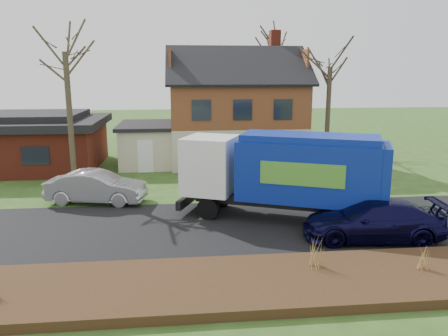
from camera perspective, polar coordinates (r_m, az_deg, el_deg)
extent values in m
plane|color=#2D4918|center=(18.35, 0.80, -7.72)|extent=(120.00, 120.00, 0.00)
cube|color=black|center=(18.35, 0.80, -7.69)|extent=(80.00, 7.00, 0.02)
cube|color=black|center=(13.47, 3.55, -14.83)|extent=(80.00, 3.50, 0.30)
cube|color=beige|center=(31.76, 1.41, 3.40)|extent=(9.00, 7.50, 2.70)
cube|color=brown|center=(31.45, 1.44, 8.35)|extent=(9.00, 7.50, 2.80)
cube|color=maroon|center=(32.94, 6.64, 16.05)|extent=(0.70, 0.90, 1.60)
cube|color=beige|center=(31.09, -9.89, 2.93)|extent=(3.50, 5.50, 2.60)
cube|color=black|center=(30.89, -9.99, 5.53)|extent=(3.90, 5.90, 0.24)
cube|color=maroon|center=(32.09, -24.00, 2.51)|extent=(9.00, 7.50, 2.80)
cube|color=black|center=(31.88, -24.26, 5.43)|extent=(9.80, 8.20, 0.50)
cube|color=black|center=(31.83, -24.33, 6.23)|extent=(7.00, 6.00, 0.40)
cylinder|color=black|center=(19.15, -2.07, -5.32)|extent=(1.02, 0.68, 0.97)
cylinder|color=black|center=(20.93, -0.32, -3.77)|extent=(1.02, 0.68, 0.97)
cylinder|color=black|center=(18.20, 14.10, -6.66)|extent=(1.02, 0.68, 0.97)
cylinder|color=black|center=(20.07, 14.42, -4.88)|extent=(1.02, 0.68, 0.97)
cylinder|color=black|center=(18.20, 17.95, -6.90)|extent=(1.02, 0.68, 0.97)
cylinder|color=black|center=(20.07, 17.89, -5.10)|extent=(1.02, 0.68, 0.97)
cube|color=black|center=(19.22, 8.18, -4.41)|extent=(7.84, 4.17, 0.33)
cube|color=white|center=(19.67, -1.82, 0.45)|extent=(2.89, 2.99, 2.52)
cube|color=black|center=(19.99, -4.61, 1.02)|extent=(0.87, 1.92, 0.84)
cube|color=black|center=(20.47, -4.77, -4.10)|extent=(1.13, 2.24, 0.42)
cube|color=navy|center=(18.75, 10.99, -0.37)|extent=(6.33, 4.45, 2.52)
cube|color=navy|center=(18.50, 11.17, 3.87)|extent=(5.96, 4.08, 0.28)
cube|color=navy|center=(18.72, 20.25, -1.23)|extent=(1.23, 2.32, 2.71)
cube|color=#4B9430|center=(17.60, 10.13, -0.86)|extent=(3.11, 1.35, 0.93)
cube|color=#4B9430|center=(19.90, 10.97, 0.64)|extent=(3.11, 1.35, 0.93)
imported|color=#A5A8AD|center=(22.38, -16.35, -2.40)|extent=(5.03, 2.55, 1.58)
imported|color=black|center=(17.78, 18.88, -6.45)|extent=(5.53, 2.73, 1.54)
cylinder|color=#463D2A|center=(25.55, -19.45, 5.81)|extent=(0.31, 0.31, 7.39)
cylinder|color=#413627|center=(29.43, 13.38, 6.22)|extent=(0.30, 0.30, 6.64)
cylinder|color=#413827|center=(38.72, 6.80, 9.25)|extent=(0.32, 0.32, 8.50)
cone|color=#A18447|center=(14.18, 11.92, -10.84)|extent=(0.04, 0.04, 0.96)
cone|color=#A18447|center=(14.14, 11.32, -10.88)|extent=(0.04, 0.04, 0.96)
cone|color=#A18447|center=(14.23, 12.51, -10.79)|extent=(0.04, 0.04, 0.96)
cone|color=#A18447|center=(14.29, 11.77, -10.65)|extent=(0.04, 0.04, 0.96)
cone|color=#A18447|center=(14.08, 12.07, -11.03)|extent=(0.04, 0.04, 0.96)
cone|color=#AF8A4D|center=(15.14, 24.53, -10.61)|extent=(0.04, 0.04, 0.76)
cone|color=#AF8A4D|center=(15.07, 24.08, -10.67)|extent=(0.04, 0.04, 0.76)
cone|color=#AF8A4D|center=(15.21, 24.98, -10.55)|extent=(0.04, 0.04, 0.76)
cone|color=#AF8A4D|center=(15.22, 24.33, -10.46)|extent=(0.04, 0.04, 0.76)
cone|color=#AF8A4D|center=(15.05, 24.74, -10.76)|extent=(0.04, 0.04, 0.76)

